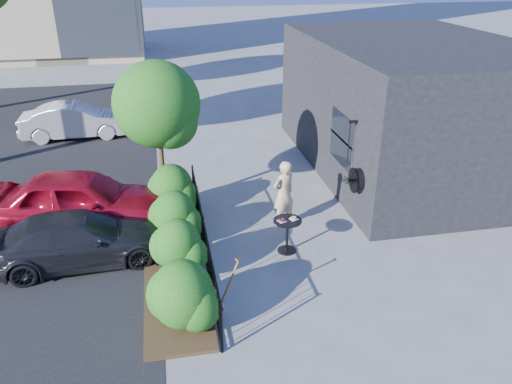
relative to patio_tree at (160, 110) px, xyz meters
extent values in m
plane|color=gray|center=(2.24, -2.76, -2.76)|extent=(120.00, 120.00, 0.00)
cube|color=black|center=(7.74, 1.74, -0.76)|extent=(6.00, 9.00, 4.00)
cube|color=black|center=(4.75, -0.36, -0.96)|extent=(0.04, 1.60, 1.40)
cube|color=black|center=(4.75, -0.36, -0.96)|extent=(0.05, 1.70, 0.06)
cylinder|color=black|center=(4.66, -1.86, -1.51)|extent=(0.18, 0.60, 0.60)
cylinder|color=black|center=(4.56, -1.86, -1.51)|extent=(0.03, 0.64, 0.64)
cube|color=black|center=(4.64, -1.36, -0.16)|extent=(0.25, 0.06, 0.06)
cylinder|color=black|center=(4.56, -1.36, -0.71)|extent=(0.02, 0.02, 1.05)
cylinder|color=black|center=(0.74, -5.76, -2.21)|extent=(0.05, 0.05, 1.10)
cylinder|color=black|center=(0.74, -2.76, -2.21)|extent=(0.05, 0.05, 1.10)
cylinder|color=black|center=(0.74, 0.24, -2.21)|extent=(0.05, 0.05, 1.10)
cube|color=black|center=(0.74, -2.76, -1.70)|extent=(0.03, 6.00, 0.03)
cube|color=black|center=(0.74, -2.76, -2.66)|extent=(0.03, 6.00, 0.03)
cylinder|color=black|center=(0.74, -5.66, -2.21)|extent=(0.02, 0.02, 1.04)
cylinder|color=black|center=(0.74, -5.46, -2.21)|extent=(0.02, 0.02, 1.04)
cylinder|color=black|center=(0.74, -5.26, -2.21)|extent=(0.02, 0.02, 1.04)
cylinder|color=black|center=(0.74, -5.06, -2.21)|extent=(0.02, 0.02, 1.04)
cylinder|color=black|center=(0.74, -4.86, -2.21)|extent=(0.02, 0.02, 1.04)
cylinder|color=black|center=(0.74, -4.66, -2.21)|extent=(0.02, 0.02, 1.04)
cylinder|color=black|center=(0.74, -4.46, -2.21)|extent=(0.02, 0.02, 1.04)
cylinder|color=black|center=(0.74, -4.26, -2.21)|extent=(0.02, 0.02, 1.04)
cylinder|color=black|center=(0.74, -4.06, -2.21)|extent=(0.02, 0.02, 1.04)
cylinder|color=black|center=(0.74, -3.86, -2.21)|extent=(0.02, 0.02, 1.04)
cylinder|color=black|center=(0.74, -3.66, -2.21)|extent=(0.02, 0.02, 1.04)
cylinder|color=black|center=(0.74, -3.46, -2.21)|extent=(0.02, 0.02, 1.04)
cylinder|color=black|center=(0.74, -3.26, -2.21)|extent=(0.02, 0.02, 1.04)
cylinder|color=black|center=(0.74, -3.06, -2.21)|extent=(0.02, 0.02, 1.04)
cylinder|color=black|center=(0.74, -2.86, -2.21)|extent=(0.02, 0.02, 1.04)
cylinder|color=black|center=(0.74, -2.66, -2.21)|extent=(0.02, 0.02, 1.04)
cylinder|color=black|center=(0.74, -2.46, -2.21)|extent=(0.02, 0.02, 1.04)
cylinder|color=black|center=(0.74, -2.26, -2.21)|extent=(0.02, 0.02, 1.04)
cylinder|color=black|center=(0.74, -2.06, -2.21)|extent=(0.02, 0.02, 1.04)
cylinder|color=black|center=(0.74, -1.86, -2.21)|extent=(0.02, 0.02, 1.04)
cylinder|color=black|center=(0.74, -1.66, -2.21)|extent=(0.02, 0.02, 1.04)
cylinder|color=black|center=(0.74, -1.46, -2.21)|extent=(0.02, 0.02, 1.04)
cylinder|color=black|center=(0.74, -1.26, -2.21)|extent=(0.02, 0.02, 1.04)
cylinder|color=black|center=(0.74, -1.06, -2.21)|extent=(0.02, 0.02, 1.04)
cylinder|color=black|center=(0.74, -0.86, -2.21)|extent=(0.02, 0.02, 1.04)
cylinder|color=black|center=(0.74, -0.66, -2.21)|extent=(0.02, 0.02, 1.04)
cylinder|color=black|center=(0.74, -0.46, -2.21)|extent=(0.02, 0.02, 1.04)
cylinder|color=black|center=(0.74, -0.26, -2.21)|extent=(0.02, 0.02, 1.04)
cylinder|color=black|center=(0.74, -0.06, -2.21)|extent=(0.02, 0.02, 1.04)
cylinder|color=black|center=(0.74, 0.14, -2.21)|extent=(0.02, 0.02, 1.04)
cube|color=#382616|center=(0.04, -2.76, -2.72)|extent=(1.30, 6.00, 0.08)
ellipsoid|color=#124F13|center=(0.14, -4.96, -2.06)|extent=(1.10, 1.10, 1.24)
ellipsoid|color=#124F13|center=(0.14, -3.36, -2.06)|extent=(1.10, 1.10, 1.24)
ellipsoid|color=#124F13|center=(0.14, -1.86, -2.06)|extent=(1.10, 1.10, 1.24)
ellipsoid|color=#124F13|center=(0.14, -0.46, -2.06)|extent=(1.10, 1.10, 1.24)
cylinder|color=#3F2B19|center=(-0.06, 0.04, -1.56)|extent=(0.14, 0.14, 2.40)
sphere|color=#124F13|center=(-0.06, 0.04, 0.08)|extent=(2.20, 2.20, 2.20)
sphere|color=#124F13|center=(0.24, -0.16, -0.25)|extent=(1.43, 1.43, 1.43)
cylinder|color=black|center=(2.66, -2.77, -1.95)|extent=(0.66, 0.66, 0.03)
cylinder|color=black|center=(2.66, -2.77, -2.36)|extent=(0.07, 0.07, 0.79)
cylinder|color=black|center=(2.66, -2.77, -2.75)|extent=(0.44, 0.44, 0.03)
cube|color=white|center=(2.51, -2.80, -1.93)|extent=(0.21, 0.21, 0.01)
cube|color=white|center=(2.80, -2.75, -1.93)|extent=(0.21, 0.21, 0.01)
torus|color=#480C25|center=(2.51, -2.80, -1.91)|extent=(0.15, 0.15, 0.05)
torus|color=tan|center=(2.80, -2.75, -1.91)|extent=(0.15, 0.15, 0.05)
imported|color=tan|center=(2.87, -1.51, -1.89)|extent=(0.76, 0.65, 1.75)
cylinder|color=brown|center=(1.02, -4.75, -2.08)|extent=(0.45, 0.04, 1.09)
cube|color=gray|center=(0.85, -4.75, -2.67)|extent=(0.11, 0.17, 0.23)
cylinder|color=brown|center=(1.19, -4.75, -1.54)|extent=(0.10, 0.09, 0.06)
imported|color=#AB0E24|center=(-2.11, -0.65, -2.02)|extent=(4.60, 2.41, 1.49)
imported|color=silver|center=(-3.16, 6.58, -2.12)|extent=(3.97, 1.49, 1.29)
imported|color=black|center=(-1.98, -2.29, -2.19)|extent=(4.07, 1.92, 1.15)
camera|label=1|loc=(0.04, -12.41, 3.54)|focal=35.00mm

